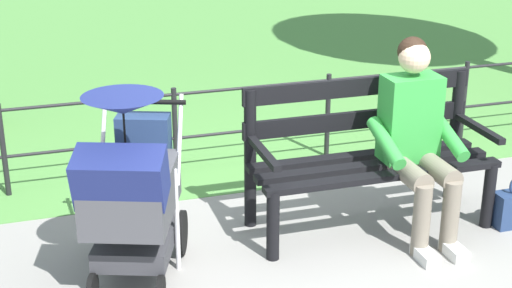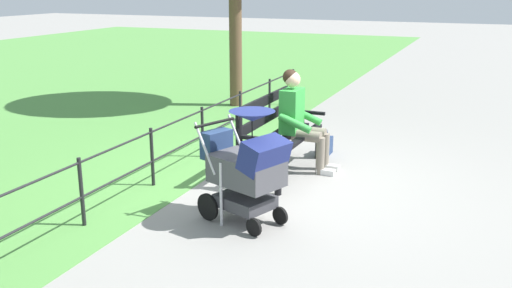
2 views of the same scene
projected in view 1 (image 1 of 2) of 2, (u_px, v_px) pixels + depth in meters
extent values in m
plane|color=gray|center=(312.00, 237.00, 5.06)|extent=(60.00, 60.00, 0.00)
cube|color=black|center=(362.00, 156.00, 5.17)|extent=(1.60, 0.12, 0.04)
cube|color=black|center=(374.00, 166.00, 5.01)|extent=(1.60, 0.12, 0.04)
cube|color=black|center=(386.00, 176.00, 4.85)|extent=(1.60, 0.12, 0.04)
cube|color=black|center=(358.00, 120.00, 5.18)|extent=(1.60, 0.05, 0.12)
cube|color=black|center=(359.00, 87.00, 5.10)|extent=(1.60, 0.05, 0.12)
cylinder|color=black|center=(489.00, 195.00, 5.12)|extent=(0.08, 0.08, 0.45)
cylinder|color=black|center=(454.00, 136.00, 5.46)|extent=(0.08, 0.08, 0.95)
cube|color=black|center=(478.00, 128.00, 5.15)|extent=(0.06, 0.56, 0.04)
cylinder|color=black|center=(273.00, 226.00, 4.71)|extent=(0.08, 0.08, 0.45)
cylinder|color=black|center=(250.00, 159.00, 5.05)|extent=(0.08, 0.08, 0.95)
cube|color=black|center=(263.00, 152.00, 4.74)|extent=(0.06, 0.56, 0.04)
cylinder|color=slate|center=(437.00, 169.00, 4.90)|extent=(0.14, 0.40, 0.14)
cylinder|color=slate|center=(409.00, 173.00, 4.85)|extent=(0.14, 0.40, 0.14)
cylinder|color=slate|center=(450.00, 216.00, 4.81)|extent=(0.11, 0.11, 0.47)
cylinder|color=slate|center=(421.00, 221.00, 4.75)|extent=(0.11, 0.11, 0.47)
cube|color=silver|center=(454.00, 251.00, 4.81)|extent=(0.10, 0.22, 0.07)
cube|color=silver|center=(425.00, 255.00, 4.76)|extent=(0.10, 0.22, 0.07)
cube|color=green|center=(410.00, 118.00, 4.97)|extent=(0.36, 0.22, 0.56)
cylinder|color=green|center=(449.00, 135.00, 4.96)|extent=(0.09, 0.43, 0.23)
cylinder|color=green|center=(386.00, 143.00, 4.84)|extent=(0.09, 0.43, 0.23)
sphere|color=beige|center=(414.00, 57.00, 4.83)|extent=(0.20, 0.20, 0.20)
sphere|color=black|center=(412.00, 52.00, 4.84)|extent=(0.19, 0.19, 0.19)
cylinder|color=black|center=(183.00, 233.00, 4.81)|extent=(0.13, 0.27, 0.28)
cylinder|color=black|center=(109.00, 231.00, 4.83)|extent=(0.13, 0.27, 0.28)
cube|color=#38383D|center=(136.00, 243.00, 4.51)|extent=(0.58, 0.63, 0.12)
cylinder|color=silver|center=(177.00, 220.00, 4.56)|extent=(0.03, 0.03, 0.65)
cylinder|color=silver|center=(99.00, 219.00, 4.58)|extent=(0.03, 0.03, 0.65)
cube|color=#47474C|center=(132.00, 193.00, 4.38)|extent=(0.67, 0.80, 0.28)
cube|color=navy|center=(121.00, 178.00, 4.08)|extent=(0.56, 0.45, 0.33)
cylinder|color=black|center=(143.00, 102.00, 4.64)|extent=(0.50, 0.21, 0.03)
cylinder|color=silver|center=(180.00, 140.00, 4.61)|extent=(0.13, 0.29, 0.49)
cylinder|color=silver|center=(103.00, 138.00, 4.63)|extent=(0.13, 0.29, 0.49)
cone|color=navy|center=(123.00, 105.00, 4.10)|extent=(0.57, 0.57, 0.10)
cylinder|color=black|center=(125.00, 137.00, 4.17)|extent=(0.01, 0.01, 0.30)
cube|color=navy|center=(144.00, 137.00, 4.70)|extent=(0.36, 0.26, 0.28)
cylinder|color=black|center=(464.00, 102.00, 6.59)|extent=(0.04, 0.04, 0.70)
cylinder|color=black|center=(328.00, 116.00, 6.24)|extent=(0.04, 0.04, 0.70)
cylinder|color=black|center=(175.00, 132.00, 5.89)|extent=(0.04, 0.04, 0.70)
cylinder|color=black|center=(3.00, 151.00, 5.53)|extent=(0.04, 0.04, 0.70)
cylinder|color=black|center=(254.00, 87.00, 5.96)|extent=(8.74, 0.02, 0.02)
cylinder|color=black|center=(254.00, 130.00, 6.08)|extent=(8.74, 0.02, 0.02)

